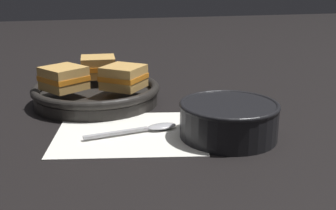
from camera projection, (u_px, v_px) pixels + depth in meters
ground_plane at (176, 129)px, 0.75m from camera, size 4.00×4.00×0.00m
napkin at (129, 132)px, 0.73m from camera, size 0.29×0.26×0.00m
soup_bowl at (229, 118)px, 0.70m from camera, size 0.17×0.17×0.06m
spoon at (150, 128)px, 0.73m from camera, size 0.17×0.05×0.01m
skillet at (96, 94)px, 0.90m from camera, size 0.27×0.27×0.04m
sandwich_near_left at (64, 78)px, 0.85m from camera, size 0.11×0.11×0.05m
sandwich_near_right at (124, 77)px, 0.85m from camera, size 0.11×0.11×0.05m
sandwich_far_left at (98, 67)px, 0.95m from camera, size 0.08×0.08×0.05m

